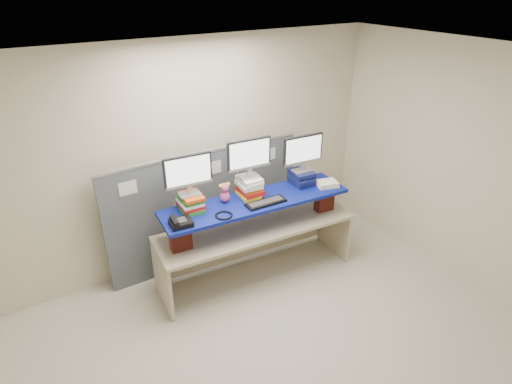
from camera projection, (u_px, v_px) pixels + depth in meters
room at (293, 228)px, 3.75m from camera, size 5.00×4.00×2.80m
cubicle_partition at (207, 207)px, 5.38m from camera, size 2.60×0.06×1.53m
desk at (256, 236)px, 5.14m from camera, size 2.44×0.89×0.73m
brick_pier_left at (180, 237)px, 4.58m from camera, size 0.23×0.14×0.31m
brick_pier_right at (324, 199)px, 5.34m from camera, size 0.23×0.14×0.31m
blue_board at (256, 201)px, 4.92m from camera, size 2.26×0.73×0.04m
book_stack_left at (191, 203)px, 4.66m from camera, size 0.26×0.32×0.19m
book_stack_center at (249, 187)px, 4.94m from camera, size 0.27×0.32×0.24m
book_stack_right at (301, 177)px, 5.25m from camera, size 0.27×0.33×0.17m
monitor_left at (188, 173)px, 4.50m from camera, size 0.53×0.17×0.46m
monitor_center at (249, 156)px, 4.76m from camera, size 0.53×0.17×0.46m
monitor_right at (303, 151)px, 5.09m from camera, size 0.53×0.17×0.46m
keyboard at (266, 203)px, 4.82m from camera, size 0.48×0.17×0.03m
mouse at (282, 198)px, 4.92m from camera, size 0.06×0.10×0.03m
desk_phone at (180, 222)px, 4.40m from camera, size 0.24×0.22×0.09m
headset at (224, 215)px, 4.58m from camera, size 0.25×0.25×0.02m
plush_toy at (225, 192)px, 4.81m from camera, size 0.14×0.10×0.24m
binder_stack at (327, 184)px, 5.22m from camera, size 0.30×0.26×0.06m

